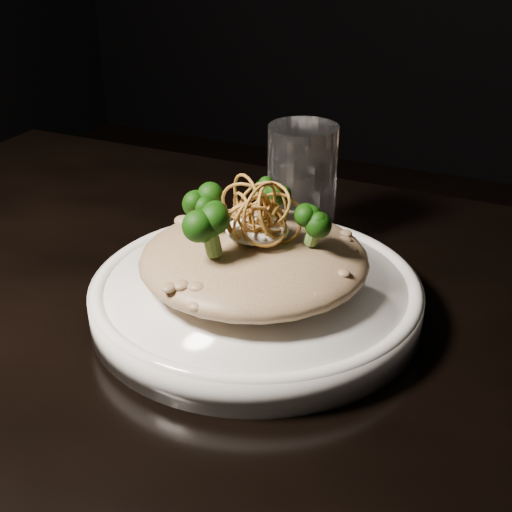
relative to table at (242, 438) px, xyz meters
The scene contains 7 objects.
table is the anchor object (origin of this frame).
plate 0.12m from the table, 105.10° to the left, with size 0.28×0.28×0.03m, color white.
risotto 0.15m from the table, 106.97° to the left, with size 0.19×0.19×0.04m, color brown.
broccoli 0.19m from the table, 107.11° to the left, with size 0.12×0.12×0.04m, color black, non-canonical shape.
cheese 0.18m from the table, 104.28° to the left, with size 0.05×0.05×0.01m, color white.
shallots 0.20m from the table, 103.48° to the left, with size 0.05×0.05×0.03m, color brown, non-canonical shape.
drinking_glass 0.26m from the table, 99.55° to the left, with size 0.07×0.07×0.12m, color silver.
Camera 1 is at (0.21, -0.41, 1.08)m, focal length 50.00 mm.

